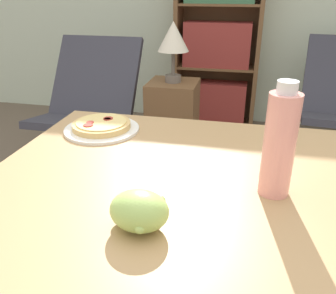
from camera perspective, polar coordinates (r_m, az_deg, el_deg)
dining_table at (r=1.00m, az=3.27°, el=-10.48°), size 1.10×0.91×0.76m
pizza_on_plate at (r=1.27m, az=-10.60°, el=3.23°), size 0.26×0.26×0.04m
grape_bunch at (r=0.75m, az=-4.59°, el=-10.24°), size 0.13×0.11×0.09m
drink_bottle at (r=0.86m, az=17.44°, el=0.52°), size 0.07×0.07×0.28m
lounge_chair_near at (r=2.68m, az=-12.38°, el=3.39°), size 0.64×0.76×0.88m
bookshelf at (r=3.30m, az=7.94°, el=16.36°), size 0.74×0.30×1.62m
side_table at (r=2.60m, az=0.78°, el=3.81°), size 0.34×0.34×0.61m
table_lamp at (r=2.45m, az=0.86°, el=16.88°), size 0.21×0.21×0.40m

